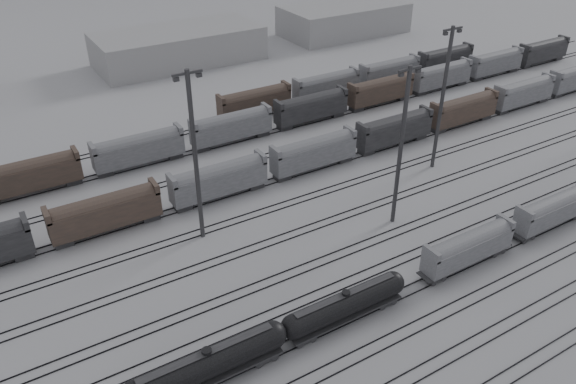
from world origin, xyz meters
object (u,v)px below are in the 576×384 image
tank_car_b (345,305)px  hopper_car_a (468,246)px  tank_car_a (208,364)px  hopper_car_b (554,208)px  light_mast_c (401,145)px

tank_car_b → hopper_car_a: bearing=0.0°
tank_car_a → hopper_car_b: 51.85m
hopper_car_a → hopper_car_b: size_ratio=0.99×
tank_car_b → light_mast_c: 23.66m
light_mast_c → hopper_car_b: bearing=-35.0°
hopper_car_a → tank_car_b: bearing=180.0°
hopper_car_a → light_mast_c: bearing=96.0°
hopper_car_b → light_mast_c: bearing=145.0°
tank_car_b → light_mast_c: bearing=35.4°
tank_car_a → tank_car_b: size_ratio=1.07×
light_mast_c → tank_car_a: bearing=-159.9°
light_mast_c → hopper_car_a: bearing=-84.0°
tank_car_a → hopper_car_a: 35.33m
tank_car_b → hopper_car_b: size_ratio=1.19×
light_mast_c → tank_car_b: bearing=-144.6°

